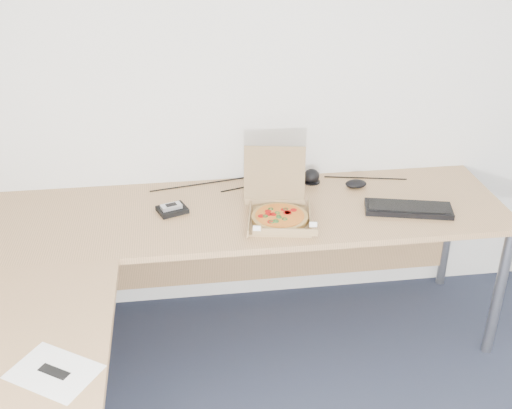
{
  "coord_description": "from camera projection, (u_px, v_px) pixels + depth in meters",
  "views": [
    {
      "loc": [
        -0.78,
        -1.17,
        2.13
      ],
      "look_at": [
        -0.45,
        1.28,
        0.82
      ],
      "focal_mm": 43.89,
      "sensor_mm": 36.0,
      "label": 1
    }
  ],
  "objects": [
    {
      "name": "room_shell",
      "position": [
        508.0,
        281.0,
        1.53
      ],
      "size": [
        3.5,
        3.5,
        2.5
      ],
      "primitive_type": null,
      "color": "silver",
      "rests_on": "ground"
    },
    {
      "name": "desk",
      "position": [
        175.0,
        271.0,
        2.54
      ],
      "size": [
        2.5,
        2.2,
        0.73
      ],
      "color": "tan",
      "rests_on": "ground"
    },
    {
      "name": "pizza_box",
      "position": [
        279.0,
        213.0,
        2.85
      ],
      "size": [
        0.29,
        0.33,
        0.29
      ],
      "rotation": [
        0.0,
        0.0,
        -0.17
      ],
      "color": "#9A7A4E",
      "rests_on": "desk"
    },
    {
      "name": "drinking_glass",
      "position": [
        270.0,
        186.0,
        3.04
      ],
      "size": [
        0.06,
        0.06,
        0.11
      ],
      "primitive_type": "cylinder",
      "color": "white",
      "rests_on": "desk"
    },
    {
      "name": "keyboard",
      "position": [
        408.0,
        209.0,
        2.93
      ],
      "size": [
        0.42,
        0.23,
        0.02
      ],
      "primitive_type": "cube",
      "rotation": [
        0.0,
        0.0,
        -0.24
      ],
      "color": "black",
      "rests_on": "desk"
    },
    {
      "name": "mouse",
      "position": [
        356.0,
        184.0,
        3.14
      ],
      "size": [
        0.11,
        0.08,
        0.04
      ],
      "primitive_type": "ellipsoid",
      "rotation": [
        0.0,
        0.0,
        0.05
      ],
      "color": "black",
      "rests_on": "desk"
    },
    {
      "name": "wallet",
      "position": [
        172.0,
        210.0,
        2.92
      ],
      "size": [
        0.16,
        0.15,
        0.02
      ],
      "primitive_type": "cube",
      "rotation": [
        0.0,
        0.0,
        0.36
      ],
      "color": "black",
      "rests_on": "desk"
    },
    {
      "name": "phone",
      "position": [
        171.0,
        206.0,
        2.91
      ],
      "size": [
        0.1,
        0.08,
        0.02
      ],
      "primitive_type": "cube",
      "rotation": [
        0.0,
        0.0,
        0.32
      ],
      "color": "#B2B5BA",
      "rests_on": "wallet"
    },
    {
      "name": "paper_sheet",
      "position": [
        54.0,
        372.0,
        1.99
      ],
      "size": [
        0.33,
        0.31,
        0.0
      ],
      "primitive_type": "cube",
      "rotation": [
        0.0,
        0.0,
        -0.58
      ],
      "color": "white",
      "rests_on": "desk"
    },
    {
      "name": "dome_speaker",
      "position": [
        312.0,
        175.0,
        3.19
      ],
      "size": [
        0.09,
        0.09,
        0.08
      ],
      "primitive_type": "ellipsoid",
      "color": "black",
      "rests_on": "desk"
    },
    {
      "name": "cable_bundle",
      "position": [
        274.0,
        181.0,
        3.21
      ],
      "size": [
        0.64,
        0.13,
        0.01
      ],
      "primitive_type": null,
      "rotation": [
        0.0,
        0.0,
        0.14
      ],
      "color": "black",
      "rests_on": "desk"
    }
  ]
}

